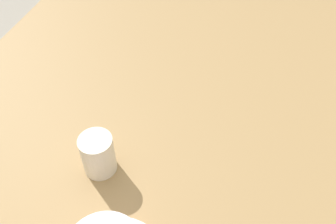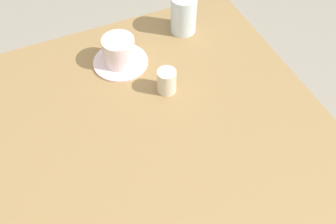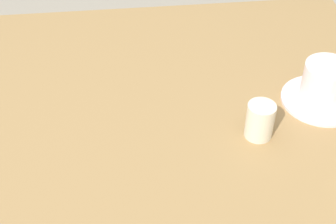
# 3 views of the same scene
# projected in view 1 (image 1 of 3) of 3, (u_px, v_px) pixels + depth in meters

# --- Properties ---
(ground_plane) EXTENTS (6.00, 6.00, 0.00)m
(ground_plane) POSITION_uv_depth(u_px,v_px,m) (184.00, 215.00, 1.26)
(ground_plane) COLOR gray
(table) EXTENTS (1.26, 0.81, 0.71)m
(table) POSITION_uv_depth(u_px,v_px,m) (193.00, 83.00, 0.80)
(table) COLOR #967447
(table) RESTS_ON ground_plane
(sugar_jar) EXTENTS (0.05, 0.05, 0.07)m
(sugar_jar) POSITION_uv_depth(u_px,v_px,m) (98.00, 154.00, 0.52)
(sugar_jar) COLOR beige
(sugar_jar) RESTS_ON table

